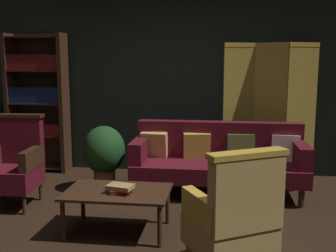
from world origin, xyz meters
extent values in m
plane|color=black|center=(0.00, 0.00, 0.00)|extent=(10.00, 10.00, 0.00)
cube|color=black|center=(0.00, 2.45, 1.40)|extent=(7.20, 0.10, 2.80)
cube|color=#B29338|center=(0.81, 2.23, 0.95)|extent=(0.44, 0.18, 1.90)
cube|color=gold|center=(0.81, 2.23, 1.87)|extent=(0.45, 0.19, 0.06)
cube|color=#B29338|center=(1.24, 2.22, 0.95)|extent=(0.44, 0.20, 1.90)
cube|color=gold|center=(1.24, 2.22, 1.87)|extent=(0.44, 0.21, 0.06)
cube|color=#B29338|center=(1.67, 2.23, 0.95)|extent=(0.43, 0.21, 1.90)
cube|color=gold|center=(1.67, 2.23, 1.87)|extent=(0.44, 0.22, 0.06)
cube|color=#382114|center=(-2.57, 2.18, 1.02)|extent=(0.06, 0.32, 2.05)
cube|color=#382114|center=(-1.73, 2.18, 1.02)|extent=(0.06, 0.32, 2.05)
cube|color=#382114|center=(-2.15, 2.33, 1.02)|extent=(0.90, 0.02, 2.05)
cube|color=#382114|center=(-2.15, 2.18, 0.06)|extent=(0.86, 0.30, 0.02)
cube|color=#382114|center=(-2.15, 2.18, 0.54)|extent=(0.86, 0.30, 0.02)
cube|color=maroon|center=(-2.15, 2.16, 0.64)|extent=(0.78, 0.22, 0.17)
cube|color=#382114|center=(-2.15, 2.18, 1.02)|extent=(0.86, 0.30, 0.02)
cube|color=navy|center=(-2.15, 2.16, 1.15)|extent=(0.78, 0.22, 0.23)
cube|color=#382114|center=(-2.15, 2.18, 1.51)|extent=(0.86, 0.30, 0.02)
cube|color=maroon|center=(-2.15, 2.16, 1.63)|extent=(0.78, 0.22, 0.22)
cube|color=#382114|center=(-2.15, 2.18, 1.99)|extent=(0.86, 0.30, 0.02)
cylinder|color=#382114|center=(-0.40, 1.05, 0.11)|extent=(0.07, 0.07, 0.22)
cylinder|color=#382114|center=(1.50, 1.05, 0.11)|extent=(0.07, 0.07, 0.22)
cylinder|color=#382114|center=(-0.40, 1.65, 0.11)|extent=(0.07, 0.07, 0.22)
cylinder|color=#382114|center=(1.50, 1.65, 0.11)|extent=(0.07, 0.07, 0.22)
cube|color=#4C0F19|center=(0.55, 1.35, 0.32)|extent=(2.10, 0.76, 0.20)
cube|color=#4C0F19|center=(0.55, 1.66, 0.65)|extent=(2.10, 0.18, 0.46)
cube|color=#4C0F19|center=(-0.43, 1.35, 0.55)|extent=(0.16, 0.68, 0.26)
cube|color=#4C0F19|center=(1.53, 1.35, 0.55)|extent=(0.16, 0.68, 0.26)
cube|color=tan|center=(-0.28, 1.55, 0.57)|extent=(0.36, 0.20, 0.35)
cube|color=#B79338|center=(0.27, 1.55, 0.57)|extent=(0.36, 0.19, 0.35)
cube|color=#4C5123|center=(0.83, 1.55, 0.57)|extent=(0.35, 0.17, 0.35)
cube|color=beige|center=(1.38, 1.55, 0.57)|extent=(0.36, 0.19, 0.35)
cylinder|color=#382114|center=(-0.85, -0.15, 0.20)|extent=(0.04, 0.04, 0.39)
cylinder|color=#382114|center=(0.05, -0.15, 0.20)|extent=(0.04, 0.04, 0.39)
cylinder|color=#382114|center=(-0.85, 0.39, 0.20)|extent=(0.04, 0.04, 0.39)
cylinder|color=#382114|center=(0.05, 0.39, 0.20)|extent=(0.04, 0.04, 0.39)
cube|color=#382114|center=(-0.40, 0.12, 0.41)|extent=(1.00, 0.64, 0.03)
cylinder|color=gold|center=(0.73, -0.24, 0.11)|extent=(0.04, 0.04, 0.22)
cube|color=tan|center=(0.65, -0.55, 0.34)|extent=(0.76, 0.76, 0.24)
cube|color=tan|center=(0.76, -0.75, 0.73)|extent=(0.55, 0.38, 0.54)
cube|color=gold|center=(0.76, -0.75, 1.02)|extent=(0.59, 0.41, 0.04)
cube|color=gold|center=(0.86, -0.43, 0.57)|extent=(0.33, 0.48, 0.22)
cube|color=gold|center=(0.44, -0.67, 0.57)|extent=(0.33, 0.48, 0.22)
cylinder|color=#382114|center=(-1.53, 0.43, 0.11)|extent=(0.04, 0.04, 0.22)
cylinder|color=#382114|center=(-2.01, 0.87, 0.11)|extent=(0.04, 0.04, 0.22)
cylinder|color=#382114|center=(-1.55, 0.89, 0.11)|extent=(0.04, 0.04, 0.22)
cube|color=#4C0F19|center=(-1.77, 0.65, 0.34)|extent=(0.59, 0.59, 0.24)
cube|color=#4C0F19|center=(-1.78, 0.88, 0.73)|extent=(0.57, 0.15, 0.54)
cube|color=#382114|center=(-1.78, 0.88, 1.02)|extent=(0.61, 0.16, 0.04)
cube|color=#382114|center=(-1.53, 0.66, 0.57)|extent=(0.12, 0.50, 0.22)
cylinder|color=brown|center=(-0.91, 1.40, 0.14)|extent=(0.28, 0.28, 0.28)
ellipsoid|color=#193D19|center=(-0.91, 1.40, 0.52)|extent=(0.54, 0.54, 0.62)
cube|color=maroon|center=(-0.36, 0.06, 0.44)|extent=(0.21, 0.18, 0.04)
cube|color=#9E7A47|center=(-0.36, 0.06, 0.48)|extent=(0.26, 0.21, 0.04)
camera|label=1|loc=(0.57, -3.51, 1.66)|focal=43.15mm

